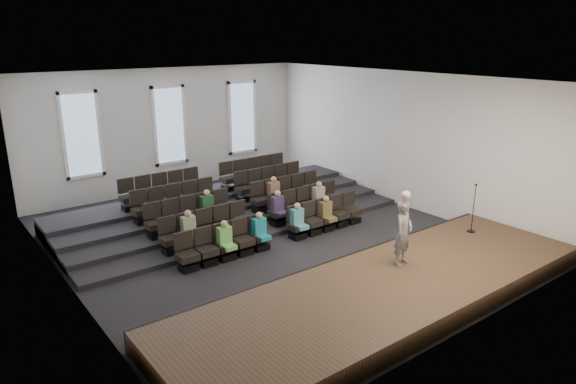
# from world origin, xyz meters

# --- Properties ---
(ground) EXTENTS (14.00, 14.00, 0.00)m
(ground) POSITION_xyz_m (0.00, 0.00, 0.00)
(ground) COLOR black
(ground) RESTS_ON ground
(ceiling) EXTENTS (12.00, 14.00, 0.02)m
(ceiling) POSITION_xyz_m (0.00, 0.00, 5.01)
(ceiling) COLOR white
(ceiling) RESTS_ON ground
(wall_back) EXTENTS (12.00, 0.04, 5.00)m
(wall_back) POSITION_xyz_m (0.00, 7.02, 2.50)
(wall_back) COLOR silver
(wall_back) RESTS_ON ground
(wall_front) EXTENTS (12.00, 0.04, 5.00)m
(wall_front) POSITION_xyz_m (0.00, -7.02, 2.50)
(wall_front) COLOR silver
(wall_front) RESTS_ON ground
(wall_left) EXTENTS (0.04, 14.00, 5.00)m
(wall_left) POSITION_xyz_m (-6.02, 0.00, 2.50)
(wall_left) COLOR silver
(wall_left) RESTS_ON ground
(wall_right) EXTENTS (0.04, 14.00, 5.00)m
(wall_right) POSITION_xyz_m (6.02, 0.00, 2.50)
(wall_right) COLOR silver
(wall_right) RESTS_ON ground
(stage) EXTENTS (11.80, 3.60, 0.50)m
(stage) POSITION_xyz_m (0.00, -5.10, 0.25)
(stage) COLOR #45321D
(stage) RESTS_ON ground
(stage_lip) EXTENTS (11.80, 0.06, 0.52)m
(stage_lip) POSITION_xyz_m (0.00, -3.33, 0.25)
(stage_lip) COLOR black
(stage_lip) RESTS_ON ground
(risers) EXTENTS (11.80, 4.80, 0.60)m
(risers) POSITION_xyz_m (0.00, 3.17, 0.20)
(risers) COLOR black
(risers) RESTS_ON ground
(seating_rows) EXTENTS (6.80, 4.70, 1.67)m
(seating_rows) POSITION_xyz_m (-0.00, 1.54, 0.68)
(seating_rows) COLOR black
(seating_rows) RESTS_ON ground
(windows) EXTENTS (8.44, 0.10, 3.24)m
(windows) POSITION_xyz_m (0.00, 6.95, 2.70)
(windows) COLOR white
(windows) RESTS_ON wall_back
(audience) EXTENTS (5.45, 2.64, 1.10)m
(audience) POSITION_xyz_m (0.08, 0.22, 0.80)
(audience) COLOR #69C54F
(audience) RESTS_ON seating_rows
(speaker) EXTENTS (0.70, 0.54, 1.72)m
(speaker) POSITION_xyz_m (1.05, -4.57, 1.36)
(speaker) COLOR slate
(speaker) RESTS_ON stage
(mic_stand) EXTENTS (0.25, 0.25, 1.52)m
(mic_stand) POSITION_xyz_m (4.51, -4.32, 0.95)
(mic_stand) COLOR black
(mic_stand) RESTS_ON stage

